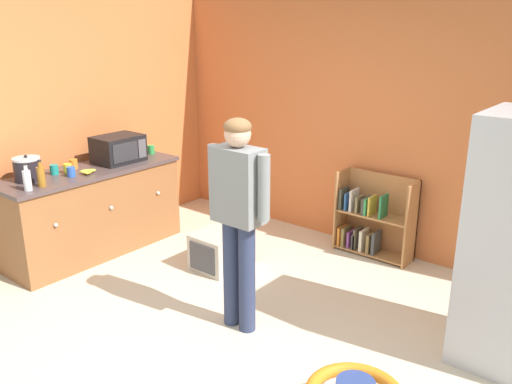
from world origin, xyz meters
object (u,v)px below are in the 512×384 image
bookshelf (371,220)px  green_cup (151,150)px  amber_bottle (41,176)px  microwave (118,149)px  blue_cup (71,172)px  kitchen_counter (93,211)px  banana_bunch (89,171)px  clear_bottle (27,180)px  standing_person (238,207)px  crock_pot (27,169)px  teal_cup (54,170)px  orange_cup (74,164)px  yellow_cup (68,169)px  pet_carrier (221,249)px

bookshelf → green_cup: 2.53m
amber_bottle → microwave: bearing=100.4°
blue_cup → kitchen_counter: bearing=110.2°
microwave → blue_cup: microwave is taller
kitchen_counter → green_cup: (-0.02, 0.82, 0.50)m
banana_bunch → green_cup: 0.94m
amber_bottle → clear_bottle: 0.14m
standing_person → crock_pot: standing_person is taller
kitchen_counter → standing_person: size_ratio=1.11×
blue_cup → teal_cup: same height
bookshelf → standing_person: 2.04m
kitchen_counter → blue_cup: bearing=-69.8°
banana_bunch → blue_cup: 0.17m
bookshelf → orange_cup: bearing=-141.9°
clear_bottle → teal_cup: bearing=123.7°
yellow_cup → clear_bottle: bearing=-67.8°
crock_pot → blue_cup: crock_pot is taller
amber_bottle → green_cup: 1.45m
clear_bottle → teal_cup: (-0.28, 0.43, -0.05)m
bookshelf → pet_carrier: bookshelf is taller
bookshelf → green_cup: bearing=-157.0°
clear_bottle → teal_cup: size_ratio=2.59×
green_cup → yellow_cup: size_ratio=1.00×
kitchen_counter → green_cup: green_cup is taller
blue_cup → microwave: bearing=98.9°
amber_bottle → green_cup: (-0.20, 1.44, -0.05)m
kitchen_counter → blue_cup: 0.57m
standing_person → green_cup: 2.34m
kitchen_counter → green_cup: 0.96m
crock_pot → blue_cup: 0.39m
pet_carrier → bookshelf: bearing=50.9°
microwave → amber_bottle: 1.00m
pet_carrier → blue_cup: (-1.17, -0.83, 0.77)m
microwave → crock_pot: microwave is taller
teal_cup → clear_bottle: bearing=-56.3°
green_cup → teal_cup: bearing=-93.9°
banana_bunch → orange_cup: bearing=176.0°
crock_pot → banana_bunch: size_ratio=1.57×
kitchen_counter → amber_bottle: amber_bottle is taller
kitchen_counter → yellow_cup: size_ratio=19.60×
standing_person → pet_carrier: 1.38m
kitchen_counter → amber_bottle: (0.18, -0.61, 0.55)m
banana_bunch → teal_cup: (-0.25, -0.22, 0.02)m
kitchen_counter → microwave: size_ratio=3.88×
standing_person → banana_bunch: (-1.96, 0.04, -0.08)m
banana_bunch → blue_cup: size_ratio=1.67×
kitchen_counter → banana_bunch: banana_bunch is taller
microwave → standing_person: bearing=-13.8°
clear_bottle → banana_bunch: bearing=93.0°
kitchen_counter → standing_person: bearing=-4.0°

